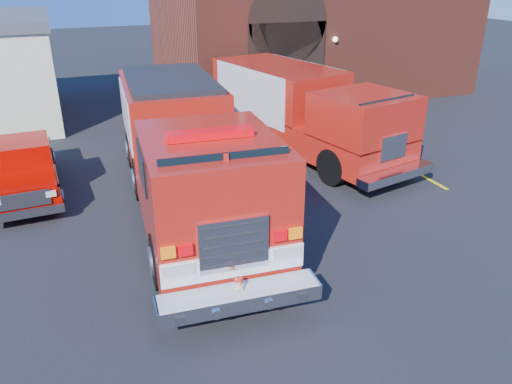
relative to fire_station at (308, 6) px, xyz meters
name	(u,v)px	position (x,y,z in m)	size (l,w,h in m)	color
ground	(239,219)	(-8.99, -13.98, -4.25)	(100.00, 100.00, 0.00)	black
parking_stripe_near	(416,172)	(-2.49, -12.98, -4.25)	(0.12, 3.00, 0.01)	yellow
parking_stripe_mid	(365,145)	(-2.49, -9.98, -4.25)	(0.12, 3.00, 0.01)	yellow
parking_stripe_far	(326,123)	(-2.49, -6.98, -4.25)	(0.12, 3.00, 0.01)	yellow
fire_station	(308,6)	(0.00, 0.00, 0.00)	(15.20, 10.20, 8.45)	maroon
fire_engine	(187,152)	(-10.05, -12.85, -2.60)	(3.68, 10.55, 3.19)	black
pickup_truck	(22,167)	(-14.28, -9.93, -3.47)	(2.03, 5.15, 1.66)	black
secondary_truck	(302,109)	(-5.03, -9.66, -2.69)	(4.47, 9.19, 2.86)	black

